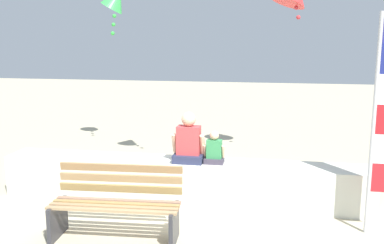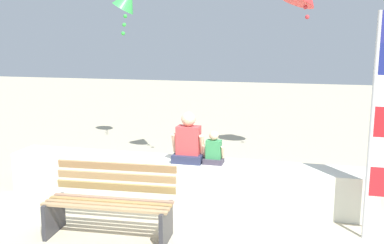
% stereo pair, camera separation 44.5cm
% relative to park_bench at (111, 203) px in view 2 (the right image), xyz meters
% --- Properties ---
extents(ground_plane, '(40.00, 40.00, 0.00)m').
position_rel_park_bench_xyz_m(ground_plane, '(0.54, 0.57, -0.42)').
color(ground_plane, '#B9AF90').
extents(seawall_ledge, '(5.57, 0.61, 0.63)m').
position_rel_park_bench_xyz_m(seawall_ledge, '(0.54, 1.42, -0.10)').
color(seawall_ledge, beige).
rests_on(seawall_ledge, ground).
extents(park_bench, '(1.63, 0.71, 0.88)m').
position_rel_park_bench_xyz_m(park_bench, '(0.00, 0.00, 0.00)').
color(park_bench, '#9D805A').
rests_on(park_bench, ground).
extents(person_adult, '(0.49, 0.36, 0.76)m').
position_rel_park_bench_xyz_m(person_adult, '(0.65, 1.37, 0.51)').
color(person_adult, '#282E4B').
rests_on(person_adult, seawall_ledge).
extents(person_child, '(0.32, 0.24, 0.49)m').
position_rel_park_bench_xyz_m(person_child, '(1.03, 1.37, 0.41)').
color(person_child, '#3B3544').
rests_on(person_child, seawall_ledge).
extents(flag_banner, '(0.33, 0.05, 2.77)m').
position_rel_park_bench_xyz_m(flag_banner, '(3.19, 0.71, 1.13)').
color(flag_banner, '#B7B7BC').
rests_on(flag_banner, ground).
extents(kite_green, '(0.71, 0.73, 1.07)m').
position_rel_park_bench_xyz_m(kite_green, '(-1.50, 4.32, 2.86)').
color(kite_green, green).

